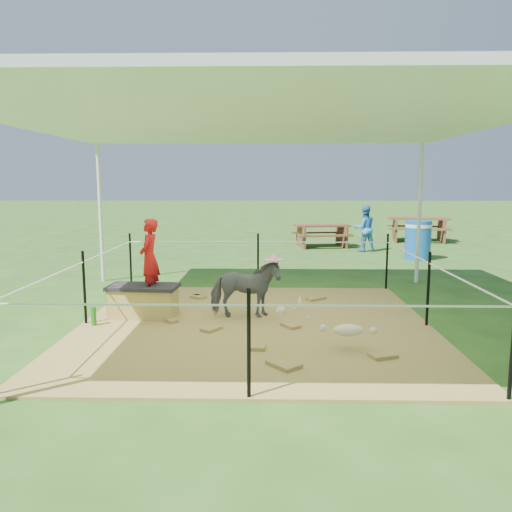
{
  "coord_description": "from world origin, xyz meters",
  "views": [
    {
      "loc": [
        0.15,
        -6.38,
        1.89
      ],
      "look_at": [
        0.0,
        0.6,
        0.85
      ],
      "focal_mm": 35.0,
      "sensor_mm": 36.0,
      "label": 1
    }
  ],
  "objects_px": {
    "foal": "(348,328)",
    "trash_barrel": "(418,240)",
    "straw_bale": "(144,302)",
    "pony": "(245,289)",
    "picnic_table_near": "(321,236)",
    "picnic_table_far": "(418,229)",
    "distant_person": "(364,228)",
    "woman": "(149,250)",
    "green_bottle": "(94,316)"
  },
  "relations": [
    {
      "from": "foal",
      "to": "trash_barrel",
      "type": "xyz_separation_m",
      "value": [
        2.79,
        6.81,
        0.2
      ]
    },
    {
      "from": "straw_bale",
      "to": "pony",
      "type": "relative_size",
      "value": 0.94
    },
    {
      "from": "picnic_table_near",
      "to": "straw_bale",
      "type": "bearing_deg",
      "value": -121.37
    },
    {
      "from": "picnic_table_far",
      "to": "distant_person",
      "type": "height_order",
      "value": "distant_person"
    },
    {
      "from": "straw_bale",
      "to": "picnic_table_near",
      "type": "relative_size",
      "value": 0.57
    },
    {
      "from": "trash_barrel",
      "to": "picnic_table_near",
      "type": "distance_m",
      "value": 3.17
    },
    {
      "from": "foal",
      "to": "distant_person",
      "type": "xyz_separation_m",
      "value": [
        1.76,
        8.26,
        0.35
      ]
    },
    {
      "from": "straw_bale",
      "to": "picnic_table_far",
      "type": "xyz_separation_m",
      "value": [
        6.56,
        9.3,
        0.16
      ]
    },
    {
      "from": "straw_bale",
      "to": "trash_barrel",
      "type": "height_order",
      "value": "trash_barrel"
    },
    {
      "from": "woman",
      "to": "trash_barrel",
      "type": "relative_size",
      "value": 1.12
    },
    {
      "from": "woman",
      "to": "foal",
      "type": "relative_size",
      "value": 1.18
    },
    {
      "from": "woman",
      "to": "green_bottle",
      "type": "distance_m",
      "value": 1.13
    },
    {
      "from": "straw_bale",
      "to": "distant_person",
      "type": "relative_size",
      "value": 0.71
    },
    {
      "from": "trash_barrel",
      "to": "picnic_table_near",
      "type": "height_order",
      "value": "trash_barrel"
    },
    {
      "from": "pony",
      "to": "distant_person",
      "type": "height_order",
      "value": "distant_person"
    },
    {
      "from": "trash_barrel",
      "to": "picnic_table_far",
      "type": "height_order",
      "value": "trash_barrel"
    },
    {
      "from": "distant_person",
      "to": "foal",
      "type": "bearing_deg",
      "value": 66.55
    },
    {
      "from": "woman",
      "to": "picnic_table_far",
      "type": "height_order",
      "value": "woman"
    },
    {
      "from": "straw_bale",
      "to": "distant_person",
      "type": "distance_m",
      "value": 8.21
    },
    {
      "from": "green_bottle",
      "to": "foal",
      "type": "bearing_deg",
      "value": -15.55
    },
    {
      "from": "woman",
      "to": "pony",
      "type": "height_order",
      "value": "woman"
    },
    {
      "from": "foal",
      "to": "distant_person",
      "type": "height_order",
      "value": "distant_person"
    },
    {
      "from": "straw_bale",
      "to": "woman",
      "type": "relative_size",
      "value": 0.83
    },
    {
      "from": "pony",
      "to": "distant_person",
      "type": "bearing_deg",
      "value": -26.32
    },
    {
      "from": "foal",
      "to": "picnic_table_far",
      "type": "height_order",
      "value": "picnic_table_far"
    },
    {
      "from": "green_bottle",
      "to": "picnic_table_near",
      "type": "xyz_separation_m",
      "value": [
        3.86,
        8.29,
        0.17
      ]
    },
    {
      "from": "trash_barrel",
      "to": "straw_bale",
      "type": "bearing_deg",
      "value": -134.67
    },
    {
      "from": "straw_bale",
      "to": "foal",
      "type": "height_order",
      "value": "foal"
    },
    {
      "from": "straw_bale",
      "to": "picnic_table_far",
      "type": "bearing_deg",
      "value": 54.82
    },
    {
      "from": "woman",
      "to": "foal",
      "type": "height_order",
      "value": "woman"
    },
    {
      "from": "trash_barrel",
      "to": "picnic_table_near",
      "type": "relative_size",
      "value": 0.61
    },
    {
      "from": "woman",
      "to": "straw_bale",
      "type": "bearing_deg",
      "value": -85.85
    },
    {
      "from": "distant_person",
      "to": "green_bottle",
      "type": "bearing_deg",
      "value": 44.8
    },
    {
      "from": "trash_barrel",
      "to": "green_bottle",
      "type": "bearing_deg",
      "value": -135.18
    },
    {
      "from": "foal",
      "to": "picnic_table_near",
      "type": "xyz_separation_m",
      "value": [
        0.69,
        9.17,
        0.05
      ]
    },
    {
      "from": "pony",
      "to": "foal",
      "type": "distance_m",
      "value": 1.79
    },
    {
      "from": "picnic_table_near",
      "to": "distant_person",
      "type": "distance_m",
      "value": 1.44
    },
    {
      "from": "picnic_table_far",
      "to": "picnic_table_near",
      "type": "bearing_deg",
      "value": -145.96
    },
    {
      "from": "woman",
      "to": "foal",
      "type": "bearing_deg",
      "value": 66.3
    },
    {
      "from": "trash_barrel",
      "to": "woman",
      "type": "bearing_deg",
      "value": -134.14
    },
    {
      "from": "picnic_table_near",
      "to": "woman",
      "type": "bearing_deg",
      "value": -120.74
    },
    {
      "from": "pony",
      "to": "picnic_table_far",
      "type": "height_order",
      "value": "pony"
    },
    {
      "from": "straw_bale",
      "to": "green_bottle",
      "type": "bearing_deg",
      "value": -140.71
    },
    {
      "from": "picnic_table_near",
      "to": "foal",
      "type": "bearing_deg",
      "value": -102.76
    },
    {
      "from": "foal",
      "to": "trash_barrel",
      "type": "relative_size",
      "value": 0.95
    },
    {
      "from": "green_bottle",
      "to": "picnic_table_far",
      "type": "xyz_separation_m",
      "value": [
        7.11,
        9.75,
        0.23
      ]
    },
    {
      "from": "straw_bale",
      "to": "picnic_table_far",
      "type": "height_order",
      "value": "picnic_table_far"
    },
    {
      "from": "foal",
      "to": "picnic_table_far",
      "type": "distance_m",
      "value": 11.34
    },
    {
      "from": "pony",
      "to": "picnic_table_far",
      "type": "xyz_separation_m",
      "value": [
        5.15,
        9.33,
        -0.05
      ]
    },
    {
      "from": "green_bottle",
      "to": "picnic_table_near",
      "type": "height_order",
      "value": "picnic_table_near"
    }
  ]
}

